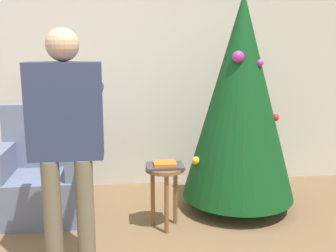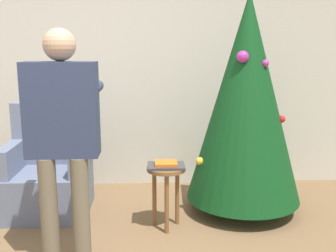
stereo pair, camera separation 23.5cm
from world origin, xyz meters
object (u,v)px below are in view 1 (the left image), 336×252
Objects in this scene: christmas_tree at (240,98)px; armchair at (43,178)px; person_standing at (66,129)px; side_stool at (165,180)px.

christmas_tree is 1.95m from armchair.
person_standing reaches higher than side_stool.
christmas_tree is at bearing -2.60° from armchair.
christmas_tree reaches higher than side_stool.
side_stool is at bearing -21.12° from armchair.
christmas_tree is 2.00× the size of armchair.
side_stool is at bearing -155.59° from christmas_tree.
armchair is 1.21m from person_standing.
person_standing is (0.36, -0.96, 0.64)m from armchair.
person_standing is at bearing -142.85° from side_stool.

